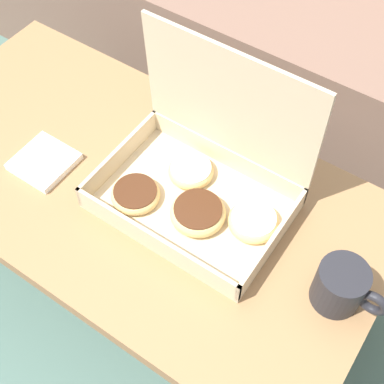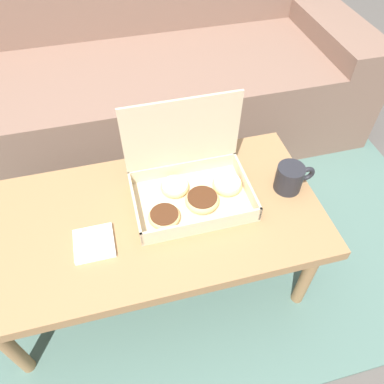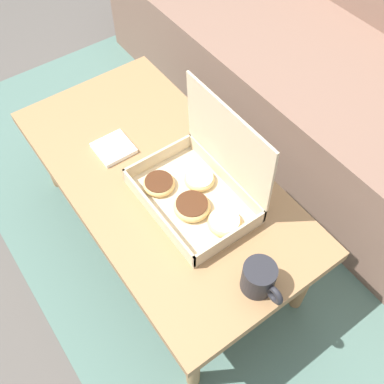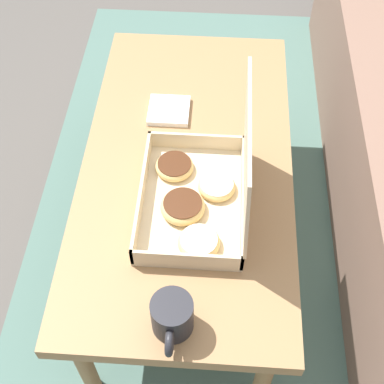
{
  "view_description": "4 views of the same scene",
  "coord_description": "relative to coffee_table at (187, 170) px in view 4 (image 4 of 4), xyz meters",
  "views": [
    {
      "loc": [
        0.49,
        -0.62,
        1.34
      ],
      "look_at": [
        0.14,
        -0.11,
        0.46
      ],
      "focal_mm": 50.0,
      "sensor_mm": 36.0,
      "label": 1
    },
    {
      "loc": [
        -0.06,
        -0.89,
        1.38
      ],
      "look_at": [
        0.14,
        -0.11,
        0.46
      ],
      "focal_mm": 35.0,
      "sensor_mm": 36.0,
      "label": 2
    },
    {
      "loc": [
        0.8,
        -0.58,
        1.56
      ],
      "look_at": [
        0.14,
        -0.11,
        0.46
      ],
      "focal_mm": 42.0,
      "sensor_mm": 36.0,
      "label": 3
    },
    {
      "loc": [
        0.96,
        -0.06,
        1.53
      ],
      "look_at": [
        0.14,
        -0.11,
        0.46
      ],
      "focal_mm": 50.0,
      "sensor_mm": 36.0,
      "label": 4
    }
  ],
  "objects": [
    {
      "name": "coffee_table",
      "position": [
        0.0,
        0.0,
        0.0
      ],
      "size": [
        1.12,
        0.58,
        0.41
      ],
      "color": "#997047",
      "rests_on": "ground_plane"
    },
    {
      "name": "pastry_box",
      "position": [
        0.15,
        0.05,
        0.1
      ],
      "size": [
        0.38,
        0.27,
        0.33
      ],
      "color": "beige",
      "rests_on": "coffee_table"
    },
    {
      "name": "napkin_stack",
      "position": [
        -0.19,
        -0.07,
        0.05
      ],
      "size": [
        0.12,
        0.12,
        0.02
      ],
      "color": "white",
      "rests_on": "coffee_table"
    },
    {
      "name": "coffee_mug",
      "position": [
        0.48,
        0.0,
        0.09
      ],
      "size": [
        0.14,
        0.09,
        0.1
      ],
      "color": "#232328",
      "rests_on": "coffee_table"
    },
    {
      "name": "ground_plane",
      "position": [
        0.0,
        0.13,
        -0.37
      ],
      "size": [
        12.0,
        12.0,
        0.0
      ],
      "primitive_type": "plane",
      "color": "#514C47"
    },
    {
      "name": "area_rug",
      "position": [
        0.0,
        0.43,
        -0.36
      ],
      "size": [
        2.58,
        1.93,
        0.01
      ],
      "primitive_type": "cube",
      "color": "#4C6B60",
      "rests_on": "ground_plane"
    }
  ]
}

